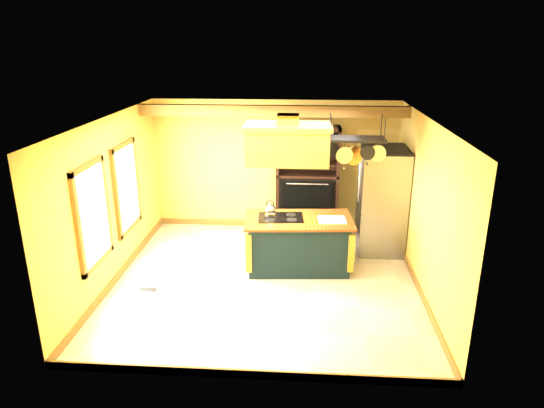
# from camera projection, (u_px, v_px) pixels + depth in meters

# --- Properties ---
(floor) EXTENTS (5.00, 5.00, 0.00)m
(floor) POSITION_uv_depth(u_px,v_px,m) (266.00, 280.00, 8.14)
(floor) COLOR beige
(floor) RESTS_ON ground
(ceiling) EXTENTS (5.00, 5.00, 0.00)m
(ceiling) POSITION_uv_depth(u_px,v_px,m) (265.00, 119.00, 7.26)
(ceiling) COLOR white
(ceiling) RESTS_ON wall_back
(wall_back) EXTENTS (5.00, 0.02, 2.70)m
(wall_back) POSITION_uv_depth(u_px,v_px,m) (275.00, 166.00, 10.06)
(wall_back) COLOR #E3B753
(wall_back) RESTS_ON floor
(wall_front) EXTENTS (5.00, 0.02, 2.70)m
(wall_front) POSITION_uv_depth(u_px,v_px,m) (246.00, 278.00, 5.34)
(wall_front) COLOR #E3B753
(wall_front) RESTS_ON floor
(wall_left) EXTENTS (0.02, 5.00, 2.70)m
(wall_left) POSITION_uv_depth(u_px,v_px,m) (112.00, 201.00, 7.86)
(wall_left) COLOR #E3B753
(wall_left) RESTS_ON floor
(wall_right) EXTENTS (0.02, 5.00, 2.70)m
(wall_right) POSITION_uv_depth(u_px,v_px,m) (425.00, 208.00, 7.54)
(wall_right) COLOR #E3B753
(wall_right) RESTS_ON floor
(ceiling_beam) EXTENTS (5.00, 0.15, 0.20)m
(ceiling_beam) POSITION_uv_depth(u_px,v_px,m) (272.00, 111.00, 8.90)
(ceiling_beam) COLOR olive
(ceiling_beam) RESTS_ON ceiling
(window_near) EXTENTS (0.06, 1.06, 1.56)m
(window_near) POSITION_uv_depth(u_px,v_px,m) (93.00, 215.00, 7.09)
(window_near) COLOR olive
(window_near) RESTS_ON wall_left
(window_far) EXTENTS (0.06, 1.06, 1.56)m
(window_far) POSITION_uv_depth(u_px,v_px,m) (127.00, 187.00, 8.41)
(window_far) COLOR olive
(window_far) RESTS_ON wall_left
(kitchen_island) EXTENTS (1.91, 1.16, 1.11)m
(kitchen_island) POSITION_uv_depth(u_px,v_px,m) (298.00, 243.00, 8.45)
(kitchen_island) COLOR black
(kitchen_island) RESTS_ON floor
(range_hood) EXTENTS (1.42, 0.80, 0.80)m
(range_hood) POSITION_uv_depth(u_px,v_px,m) (288.00, 142.00, 7.89)
(range_hood) COLOR gold
(range_hood) RESTS_ON ceiling
(pot_rack) EXTENTS (1.00, 0.46, 0.84)m
(pot_rack) POSITION_uv_depth(u_px,v_px,m) (356.00, 145.00, 7.84)
(pot_rack) COLOR black
(pot_rack) RESTS_ON ceiling
(refrigerator) EXTENTS (0.84, 0.99, 1.94)m
(refrigerator) POSITION_uv_depth(u_px,v_px,m) (381.00, 202.00, 9.07)
(refrigerator) COLOR gray
(refrigerator) RESTS_ON floor
(hutch) EXTENTS (1.25, 0.57, 2.22)m
(hutch) POSITION_uv_depth(u_px,v_px,m) (307.00, 192.00, 9.95)
(hutch) COLOR black
(hutch) RESTS_ON floor
(floor_register) EXTENTS (0.29, 0.16, 0.01)m
(floor_register) POSITION_uv_depth(u_px,v_px,m) (148.00, 289.00, 7.84)
(floor_register) COLOR black
(floor_register) RESTS_ON floor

